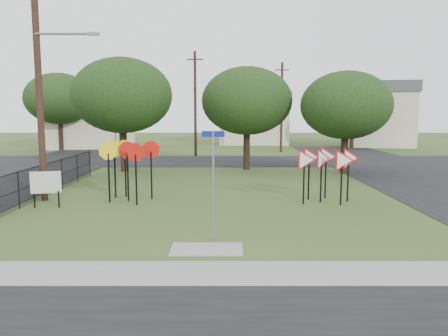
% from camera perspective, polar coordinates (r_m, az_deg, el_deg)
% --- Properties ---
extents(ground, '(140.00, 140.00, 0.00)m').
position_cam_1_polar(ground, '(14.60, -1.91, -7.73)').
color(ground, '#314A1B').
extents(sidewalk, '(30.00, 1.60, 0.02)m').
position_cam_1_polar(sidewalk, '(10.60, -2.67, -13.54)').
color(sidewalk, gray).
rests_on(sidewalk, ground).
extents(planting_strip, '(30.00, 0.80, 0.02)m').
position_cam_1_polar(planting_strip, '(9.49, -3.02, -16.12)').
color(planting_strip, '#314A1B').
rests_on(planting_strip, ground).
extents(street_left, '(8.00, 50.00, 0.02)m').
position_cam_1_polar(street_left, '(27.40, -27.12, -1.46)').
color(street_left, black).
rests_on(street_left, ground).
extents(street_right, '(8.00, 50.00, 0.02)m').
position_cam_1_polar(street_right, '(26.98, 25.28, -1.48)').
color(street_right, black).
rests_on(street_right, ground).
extents(street_far, '(60.00, 8.00, 0.02)m').
position_cam_1_polar(street_far, '(34.31, -0.81, 0.93)').
color(street_far, black).
rests_on(street_far, ground).
extents(curb_pad, '(2.00, 1.20, 0.02)m').
position_cam_1_polar(curb_pad, '(12.30, -2.28, -10.57)').
color(curb_pad, gray).
rests_on(curb_pad, ground).
extents(street_name_sign, '(0.66, 0.14, 3.25)m').
position_cam_1_polar(street_name_sign, '(12.69, -1.41, -1.48)').
color(street_name_sign, gray).
rests_on(street_name_sign, ground).
extents(stop_sign_cluster, '(2.45, 2.05, 2.58)m').
position_cam_1_polar(stop_sign_cluster, '(19.18, -12.56, 1.48)').
color(stop_sign_cluster, black).
rests_on(stop_sign_cluster, ground).
extents(yield_sign_cluster, '(2.99, 1.71, 2.37)m').
position_cam_1_polar(yield_sign_cluster, '(18.90, 13.08, 0.88)').
color(yield_sign_cluster, black).
rests_on(yield_sign_cluster, ground).
extents(info_board, '(1.14, 0.32, 1.46)m').
position_cam_1_polar(info_board, '(18.74, -22.25, -1.90)').
color(info_board, black).
rests_on(info_board, ground).
extents(utility_pole_main, '(3.55, 0.33, 10.00)m').
position_cam_1_polar(utility_pole_main, '(20.19, -22.90, 10.76)').
color(utility_pole_main, '#39231A').
rests_on(utility_pole_main, ground).
extents(far_pole_a, '(1.40, 0.24, 9.00)m').
position_cam_1_polar(far_pole_a, '(38.19, -3.78, 8.45)').
color(far_pole_a, '#39231A').
rests_on(far_pole_a, ground).
extents(far_pole_b, '(1.40, 0.24, 8.50)m').
position_cam_1_polar(far_pole_b, '(42.47, 7.53, 7.94)').
color(far_pole_b, '#39231A').
rests_on(far_pole_b, ground).
extents(far_pole_c, '(1.40, 0.24, 9.00)m').
position_cam_1_polar(far_pole_c, '(45.34, -13.51, 8.07)').
color(far_pole_c, '#39231A').
rests_on(far_pole_c, ground).
extents(fence_run, '(0.05, 11.55, 1.50)m').
position_cam_1_polar(fence_run, '(22.10, -21.46, -1.04)').
color(fence_run, black).
rests_on(fence_run, ground).
extents(house_left, '(10.58, 8.88, 7.20)m').
position_cam_1_polar(house_left, '(50.23, -16.89, 6.78)').
color(house_left, beige).
rests_on(house_left, ground).
extents(house_mid, '(8.40, 8.40, 6.20)m').
position_cam_1_polar(house_mid, '(54.22, 3.74, 6.55)').
color(house_mid, beige).
rests_on(house_mid, ground).
extents(house_right, '(8.30, 8.30, 7.20)m').
position_cam_1_polar(house_right, '(53.08, 19.40, 6.69)').
color(house_right, beige).
rests_on(house_right, ground).
extents(tree_near_left, '(6.40, 6.40, 7.27)m').
position_cam_1_polar(tree_near_left, '(28.86, -13.16, 9.19)').
color(tree_near_left, black).
rests_on(tree_near_left, ground).
extents(tree_near_mid, '(6.00, 6.00, 6.80)m').
position_cam_1_polar(tree_near_mid, '(29.15, 3.01, 8.73)').
color(tree_near_mid, black).
rests_on(tree_near_mid, ground).
extents(tree_near_right, '(5.60, 5.60, 6.33)m').
position_cam_1_polar(tree_near_right, '(28.13, 15.65, 7.89)').
color(tree_near_right, black).
rests_on(tree_near_right, ground).
extents(tree_far_left, '(6.80, 6.80, 7.73)m').
position_cam_1_polar(tree_far_left, '(47.10, -20.73, 8.46)').
color(tree_far_left, black).
rests_on(tree_far_left, ground).
extents(tree_far_right, '(6.00, 6.00, 6.80)m').
position_cam_1_polar(tree_far_right, '(48.05, 16.49, 7.85)').
color(tree_far_right, black).
rests_on(tree_far_right, ground).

